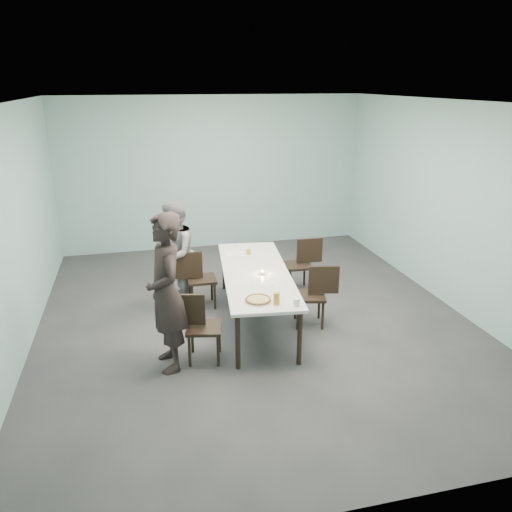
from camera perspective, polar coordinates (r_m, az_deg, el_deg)
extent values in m
plane|color=#333335|center=(7.27, -0.22, -7.15)|extent=(7.00, 7.00, 0.00)
cube|color=#98BFBF|center=(10.09, -4.92, 9.37)|extent=(6.00, 0.02, 3.00)
cube|color=#98BFBF|center=(3.65, 12.84, -9.85)|extent=(6.00, 0.02, 3.00)
cube|color=#98BFBF|center=(6.73, -25.96, 2.33)|extent=(0.02, 7.00, 3.00)
cube|color=#98BFBF|center=(7.96, 21.37, 5.37)|extent=(0.02, 7.00, 3.00)
cube|color=white|center=(6.50, -0.26, 17.21)|extent=(6.00, 7.00, 0.02)
cube|color=white|center=(6.92, -0.01, -1.96)|extent=(1.19, 2.68, 0.04)
cylinder|color=black|center=(5.94, -2.10, -9.78)|extent=(0.06, 0.06, 0.71)
cylinder|color=black|center=(8.15, -3.67, -1.42)|extent=(0.06, 0.06, 0.71)
cylinder|color=black|center=(6.04, 5.00, -9.32)|extent=(0.06, 0.06, 0.71)
cylinder|color=black|center=(8.23, 1.48, -1.20)|extent=(0.06, 0.06, 0.71)
cube|color=black|center=(6.12, -5.94, -8.14)|extent=(0.50, 0.50, 0.04)
cube|color=black|center=(6.03, -7.83, -6.11)|extent=(0.42, 0.13, 0.40)
cylinder|color=black|center=(6.10, -7.61, -10.75)|extent=(0.04, 0.04, 0.41)
cylinder|color=black|center=(6.39, -7.30, -9.22)|extent=(0.04, 0.04, 0.41)
cylinder|color=black|center=(6.07, -4.36, -10.77)|extent=(0.04, 0.04, 0.41)
cylinder|color=black|center=(6.37, -4.21, -9.23)|extent=(0.04, 0.04, 0.41)
cube|color=black|center=(7.54, -6.23, -2.66)|extent=(0.43, 0.43, 0.04)
cube|color=black|center=(7.44, -7.75, -1.05)|extent=(0.42, 0.05, 0.40)
cylinder|color=black|center=(7.46, -7.32, -4.84)|extent=(0.04, 0.04, 0.41)
cylinder|color=black|center=(7.77, -7.56, -3.83)|extent=(0.04, 0.04, 0.41)
cylinder|color=black|center=(7.49, -4.73, -4.63)|extent=(0.04, 0.04, 0.41)
cylinder|color=black|center=(7.80, -5.07, -3.63)|extent=(0.04, 0.04, 0.41)
cube|color=black|center=(6.98, 6.11, -4.55)|extent=(0.50, 0.50, 0.04)
cube|color=black|center=(6.91, 7.75, -2.70)|extent=(0.42, 0.13, 0.40)
cylinder|color=black|center=(7.25, 7.22, -5.61)|extent=(0.04, 0.04, 0.41)
cylinder|color=black|center=(6.94, 7.63, -6.79)|extent=(0.04, 0.04, 0.41)
cylinder|color=black|center=(7.20, 4.53, -5.66)|extent=(0.04, 0.04, 0.41)
cylinder|color=black|center=(6.90, 4.81, -6.86)|extent=(0.04, 0.04, 0.41)
cube|color=black|center=(8.08, 4.80, -1.07)|extent=(0.43, 0.43, 0.04)
cube|color=black|center=(8.06, 6.14, 0.63)|extent=(0.42, 0.05, 0.40)
cylinder|color=black|center=(8.36, 5.54, -2.03)|extent=(0.04, 0.04, 0.41)
cylinder|color=black|center=(8.06, 6.26, -2.90)|extent=(0.04, 0.04, 0.41)
cylinder|color=black|center=(8.27, 3.29, -2.22)|extent=(0.04, 0.04, 0.41)
cylinder|color=black|center=(7.97, 3.93, -3.10)|extent=(0.04, 0.04, 0.41)
imported|color=black|center=(5.83, -10.22, -4.19)|extent=(0.55, 0.75, 1.90)
imported|color=gray|center=(7.56, -9.28, 0.22)|extent=(0.83, 0.93, 1.59)
cylinder|color=white|center=(6.01, 0.25, -5.13)|extent=(0.34, 0.34, 0.01)
cylinder|color=#CBBC73|center=(6.00, 0.25, -5.02)|extent=(0.30, 0.30, 0.01)
torus|color=brown|center=(6.00, 0.25, -4.98)|extent=(0.32, 0.32, 0.03)
cylinder|color=white|center=(6.48, 1.21, -3.26)|extent=(0.18, 0.18, 0.01)
cylinder|color=#CA892C|center=(5.90, 2.37, -4.89)|extent=(0.08, 0.08, 0.15)
cylinder|color=silver|center=(5.90, 4.64, -5.27)|extent=(0.08, 0.08, 0.09)
cylinder|color=silver|center=(6.82, 0.74, -1.95)|extent=(0.06, 0.06, 0.03)
cylinder|color=orange|center=(6.81, 0.74, -1.77)|extent=(0.04, 0.04, 0.01)
cylinder|color=#CA892C|center=(7.60, -0.85, 0.52)|extent=(0.07, 0.07, 0.08)
cube|color=silver|center=(7.64, -2.36, 0.31)|extent=(0.32, 0.25, 0.01)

